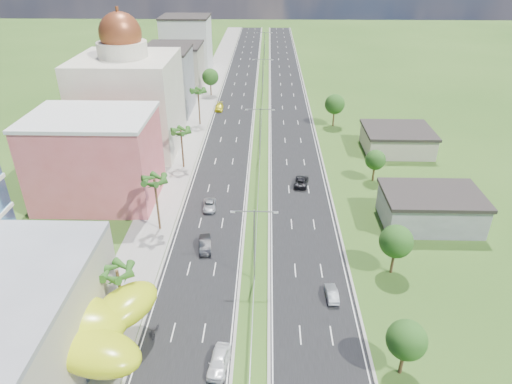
{
  "coord_description": "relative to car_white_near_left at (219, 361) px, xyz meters",
  "views": [
    {
      "loc": [
        1.49,
        -38.9,
        40.39
      ],
      "look_at": [
        -0.1,
        22.03,
        7.0
      ],
      "focal_mm": 32.0,
      "sensor_mm": 36.0,
      "label": 1
    }
  ],
  "objects": [
    {
      "name": "palm_tree_e",
      "position": [
        -12.11,
        74.82,
        7.44
      ],
      "size": [
        3.6,
        3.6,
        9.4
      ],
      "color": "#47301C",
      "rests_on": "ground"
    },
    {
      "name": "car_white_near_left",
      "position": [
        0.0,
        0.0,
        0.0
      ],
      "size": [
        2.53,
        5.09,
        1.67
      ],
      "primitive_type": "imported",
      "rotation": [
        0.0,
        0.0,
        -0.12
      ],
      "color": "white",
      "rests_on": "road_left"
    },
    {
      "name": "car_dark_far_right",
      "position": [
        11.46,
        42.64,
        -0.1
      ],
      "size": [
        3.26,
        5.62,
        1.47
      ],
      "primitive_type": "imported",
      "rotation": [
        0.0,
        0.0,
        2.98
      ],
      "color": "black",
      "rests_on": "road_right"
    },
    {
      "name": "midrise_beige",
      "position": [
        -23.61,
        106.82,
        5.63
      ],
      "size": [
        16.0,
        15.0,
        13.0
      ],
      "primitive_type": "cube",
      "color": "#B1A592",
      "rests_on": "ground"
    },
    {
      "name": "leafy_tree_rd",
      "position": [
        21.39,
        74.82,
        4.71
      ],
      "size": [
        4.9,
        4.9,
        8.05
      ],
      "color": "#47301C",
      "rests_on": "ground"
    },
    {
      "name": "car_silver_right",
      "position": [
        13.47,
        11.39,
        -0.17
      ],
      "size": [
        1.59,
        4.08,
        1.32
      ],
      "primitive_type": "imported",
      "rotation": [
        0.0,
        0.0,
        3.19
      ],
      "color": "#989C9F",
      "rests_on": "road_right"
    },
    {
      "name": "palm_tree_c",
      "position": [
        -12.11,
        26.82,
        7.63
      ],
      "size": [
        3.6,
        3.6,
        9.6
      ],
      "color": "#47301C",
      "rests_on": "ground"
    },
    {
      "name": "median_guardrail",
      "position": [
        3.39,
        76.81,
        -0.25
      ],
      "size": [
        0.1,
        216.06,
        0.76
      ],
      "color": "gray",
      "rests_on": "ground"
    },
    {
      "name": "midrise_grey",
      "position": [
        -23.61,
        84.82,
        7.13
      ],
      "size": [
        16.0,
        15.0,
        16.0
      ],
      "primitive_type": "cube",
      "color": "gray",
      "rests_on": "ground"
    },
    {
      "name": "pink_shophouse",
      "position": [
        -24.61,
        36.82,
        6.63
      ],
      "size": [
        20.0,
        15.0,
        15.0
      ],
      "primitive_type": "cube",
      "color": "#D3565A",
      "rests_on": "ground"
    },
    {
      "name": "motorcycle",
      "position": [
        -7.92,
        4.59,
        -0.16
      ],
      "size": [
        0.84,
        2.17,
        1.36
      ],
      "primitive_type": "imported",
      "rotation": [
        0.0,
        0.0,
        -0.09
      ],
      "color": "black",
      "rests_on": "road_left"
    },
    {
      "name": "shed_far",
      "position": [
        33.39,
        59.82,
        1.33
      ],
      "size": [
        14.0,
        12.0,
        4.4
      ],
      "primitive_type": "cube",
      "color": "#B1A592",
      "rests_on": "ground"
    },
    {
      "name": "streetlight_median_b",
      "position": [
        3.39,
        14.82,
        5.87
      ],
      "size": [
        6.04,
        0.25,
        11.0
      ],
      "color": "gray",
      "rests_on": "ground"
    },
    {
      "name": "palm_tree_d",
      "position": [
        -12.11,
        49.82,
        6.67
      ],
      "size": [
        3.6,
        3.6,
        8.6
      ],
      "color": "#47301C",
      "rests_on": "ground"
    },
    {
      "name": "streetlight_median_d",
      "position": [
        3.39,
        99.82,
        5.87
      ],
      "size": [
        6.04,
        0.25,
        11.0
      ],
      "color": "gray",
      "rests_on": "ground"
    },
    {
      "name": "road_right",
      "position": [
        10.89,
        94.82,
        -0.85
      ],
      "size": [
        11.0,
        260.0,
        0.04
      ],
      "primitive_type": "cube",
      "color": "black",
      "rests_on": "ground"
    },
    {
      "name": "lime_canopy",
      "position": [
        -16.61,
        0.81,
        4.12
      ],
      "size": [
        18.0,
        15.0,
        7.4
      ],
      "color": "#B2C413",
      "rests_on": "ground"
    },
    {
      "name": "car_yellow_far_left",
      "position": [
        -8.39,
        86.32,
        -0.06
      ],
      "size": [
        2.32,
        5.41,
        1.55
      ],
      "primitive_type": "imported",
      "rotation": [
        0.0,
        0.0,
        0.03
      ],
      "color": "gold",
      "rests_on": "road_left"
    },
    {
      "name": "ground",
      "position": [
        3.39,
        4.82,
        -0.87
      ],
      "size": [
        500.0,
        500.0,
        0.0
      ],
      "primitive_type": "plane",
      "color": "#2D5119",
      "rests_on": "ground"
    },
    {
      "name": "streetlight_median_c",
      "position": [
        3.39,
        54.82,
        5.87
      ],
      "size": [
        6.04,
        0.25,
        11.0
      ],
      "color": "gray",
      "rests_on": "ground"
    },
    {
      "name": "palm_tree_b",
      "position": [
        -12.11,
        6.82,
        6.19
      ],
      "size": [
        3.6,
        3.6,
        8.1
      ],
      "color": "#47301C",
      "rests_on": "ground"
    },
    {
      "name": "sidewalk_left",
      "position": [
        -13.61,
        94.82,
        -0.81
      ],
      "size": [
        7.0,
        260.0,
        0.12
      ],
      "primitive_type": "cube",
      "color": "gray",
      "rests_on": "ground"
    },
    {
      "name": "car_silver_mid_left",
      "position": [
        -4.88,
        33.38,
        -0.2
      ],
      "size": [
        2.5,
        4.76,
        1.28
      ],
      "primitive_type": "imported",
      "rotation": [
        0.0,
        0.0,
        0.08
      ],
      "color": "#969A9D",
      "rests_on": "road_left"
    },
    {
      "name": "road_left",
      "position": [
        -4.11,
        94.82,
        -0.85
      ],
      "size": [
        11.0,
        260.0,
        0.04
      ],
      "primitive_type": "cube",
      "color": "black",
      "rests_on": "ground"
    },
    {
      "name": "domed_building",
      "position": [
        -24.61,
        59.82,
        10.48
      ],
      "size": [
        20.0,
        20.0,
        28.7
      ],
      "color": "beige",
      "rests_on": "ground"
    },
    {
      "name": "leafy_tree_ra",
      "position": [
        19.39,
        -0.18,
        3.9
      ],
      "size": [
        4.2,
        4.2,
        6.9
      ],
      "color": "#47301C",
      "rests_on": "ground"
    },
    {
      "name": "leafy_tree_rc",
      "position": [
        25.39,
        44.82,
        3.5
      ],
      "size": [
        3.85,
        3.85,
        6.33
      ],
      "color": "#47301C",
      "rests_on": "ground"
    },
    {
      "name": "leafy_tree_rb",
      "position": [
        22.39,
        16.82,
        4.3
      ],
      "size": [
        4.55,
        4.55,
        7.47
      ],
      "color": "#47301C",
      "rests_on": "ground"
    },
    {
      "name": "car_dark_left",
      "position": [
        -4.18,
        21.63,
        -0.04
      ],
      "size": [
        2.36,
        5.04,
        1.6
      ],
      "primitive_type": "imported",
      "rotation": [
        0.0,
        0.0,
        0.14
      ],
      "color": "black",
      "rests_on": "road_left"
    },
    {
      "name": "midrise_white",
      "position": [
        -23.61,
        129.82,
        8.13
      ],
      "size": [
        16.0,
        15.0,
        18.0
      ],
      "primitive_type": "cube",
      "color": "silver",
      "rests_on": "ground"
    },
    {
      "name": "streetlight_median_e",
      "position": [
        3.39,
        144.82,
        5.87
      ],
      "size": [
        6.04,
        0.25,
        11.0
      ],
      "color": "gray",
      "rests_on": "ground"
    },
    {
      "name": "leafy_tree_lfar",
      "position": [
        -12.11,
        99.82,
        4.71
      ],
      "size": [
        4.9,
        4.9,
        8.05
      ],
      "color": "#47301C",
      "rests_on": "ground"
    },
    {
      "name": "shed_near",
      "position": [
        31.39,
        29.82,
        1.63
      ],
      "size": [
        15.0,
        10.0,
        5.0
      ],
      "primitive_type": "cube",
      "color": "gray",
      "rests_on": "ground"
    }
  ]
}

